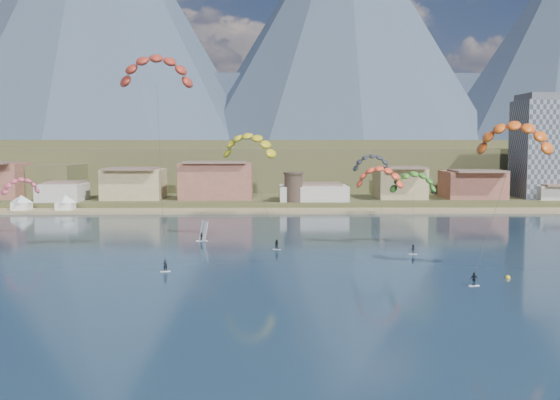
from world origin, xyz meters
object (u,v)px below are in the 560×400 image
kitesurfer_yellow (249,142)px  kitesurfer_orange (514,133)px  watchtower (293,187)px  kitesurfer_green (413,179)px  apartment_tower (550,147)px  kitesurfer_red (156,66)px  windsurfer (202,235)px  buoy (508,278)px

kitesurfer_yellow → kitesurfer_orange: 52.26m
watchtower → kitesurfer_green: 67.90m
apartment_tower → kitesurfer_orange: size_ratio=1.28×
kitesurfer_red → apartment_tower: bearing=40.5°
kitesurfer_orange → kitesurfer_green: kitesurfer_orange is taller
kitesurfer_orange → kitesurfer_green: size_ratio=1.53×
kitesurfer_orange → windsurfer: kitesurfer_orange is taller
kitesurfer_green → kitesurfer_red: bearing=-165.9°
apartment_tower → kitesurfer_red: bearing=-139.5°
kitesurfer_green → kitesurfer_yellow: bearing=164.3°
apartment_tower → watchtower: 82.02m
watchtower → buoy: size_ratio=12.51×
buoy → kitesurfer_orange: bearing=67.4°
kitesurfer_orange → kitesurfer_green: 27.44m
kitesurfer_yellow → windsurfer: 20.59m
kitesurfer_red → kitesurfer_green: (45.56, 11.43, -19.43)m
watchtower → buoy: bearing=-74.1°
kitesurfer_red → windsurfer: kitesurfer_red is taller
watchtower → kitesurfer_red: 84.03m
watchtower → windsurfer: size_ratio=2.19×
watchtower → apartment_tower: bearing=9.9°
kitesurfer_yellow → kitesurfer_green: kitesurfer_yellow is taller
kitesurfer_green → windsurfer: 41.68m
kitesurfer_red → buoy: size_ratio=51.57×
kitesurfer_orange → buoy: 21.48m
watchtower → kitesurfer_yellow: (-10.79, -55.82, 12.86)m
kitesurfer_yellow → kitesurfer_orange: kitesurfer_orange is taller
kitesurfer_green → buoy: size_ratio=23.66×
kitesurfer_green → windsurfer: kitesurfer_green is taller
watchtower → kitesurfer_orange: kitesurfer_orange is taller
kitesurfer_green → watchtower: bearing=107.4°
kitesurfer_green → buoy: kitesurfer_green is taller
kitesurfer_red → kitesurfer_green: kitesurfer_red is taller
kitesurfer_red → kitesurfer_orange: kitesurfer_red is taller
windsurfer → buoy: size_ratio=5.72×
kitesurfer_yellow → buoy: size_ratio=35.25×
kitesurfer_yellow → kitesurfer_green: (30.98, -8.73, -6.94)m
windsurfer → buoy: (46.85, -34.73, -1.13)m
windsurfer → buoy: bearing=-36.5°
apartment_tower → kitesurfer_yellow: apartment_tower is taller
apartment_tower → buoy: 122.47m
kitesurfer_orange → buoy: bearing=-112.6°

